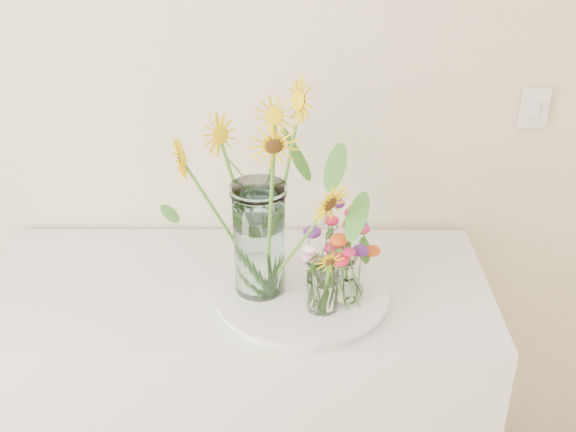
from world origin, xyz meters
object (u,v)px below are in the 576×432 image
at_px(small_vase_a, 323,287).
at_px(small_vase_c, 338,255).
at_px(counter, 240,406).
at_px(small_vase_b, 348,281).
at_px(mason_jar, 259,239).
at_px(tray, 301,295).

height_order(small_vase_a, small_vase_c, small_vase_a).
distance_m(counter, small_vase_a, 0.61).
height_order(small_vase_a, small_vase_b, small_vase_a).
distance_m(mason_jar, small_vase_b, 0.25).
height_order(mason_jar, small_vase_a, mason_jar).
bearing_deg(small_vase_c, mason_jar, -159.80).
distance_m(tray, mason_jar, 0.20).
xyz_separation_m(counter, small_vase_b, (0.30, -0.11, 0.53)).
bearing_deg(small_vase_a, counter, 147.28).
distance_m(tray, small_vase_b, 0.14).
distance_m(tray, small_vase_c, 0.15).
distance_m(small_vase_b, small_vase_c, 0.13).
distance_m(small_vase_a, small_vase_b, 0.08).
bearing_deg(mason_jar, small_vase_c, 20.20).
bearing_deg(small_vase_b, small_vase_a, -149.17).
relative_size(tray, small_vase_a, 3.22).
bearing_deg(counter, small_vase_b, -20.51).
height_order(tray, small_vase_b, small_vase_b).
distance_m(small_vase_a, small_vase_c, 0.17).
xyz_separation_m(tray, small_vase_a, (0.05, -0.08, 0.08)).
bearing_deg(mason_jar, tray, -3.43).
bearing_deg(small_vase_b, mason_jar, 167.76).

